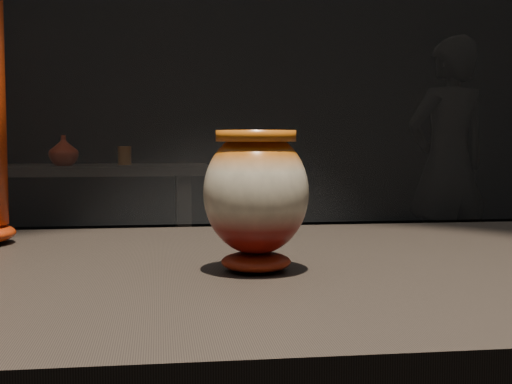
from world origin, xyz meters
TOP-DOWN VIEW (x-y plane):
  - main_vase at (0.13, -0.05)m, footprint 0.16×0.16m
  - back_shelf at (-0.70, 3.31)m, footprint 2.00×0.60m
  - back_vase_mid at (-0.52, 3.26)m, footprint 0.24×0.24m
  - back_vase_right at (-0.18, 3.36)m, footprint 0.08×0.08m
  - visitor at (2.00, 3.78)m, footprint 0.72×0.56m

SIDE VIEW (x-z plane):
  - back_shelf at x=-0.70m, z-range 0.19..1.09m
  - visitor at x=2.00m, z-range 0.00..1.75m
  - back_vase_right at x=-0.18m, z-range 0.90..1.01m
  - back_vase_mid at x=-0.52m, z-range 0.90..1.07m
  - main_vase at x=0.13m, z-range 0.91..1.08m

